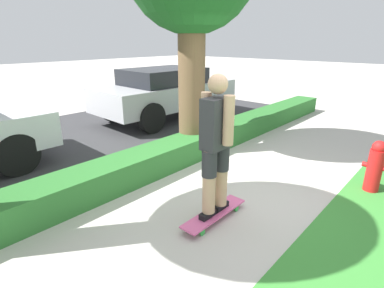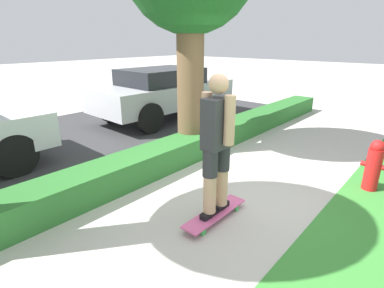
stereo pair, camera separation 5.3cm
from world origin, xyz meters
name	(u,v)px [view 1 (the left image)]	position (x,y,z in m)	size (l,w,h in m)	color
ground_plane	(234,202)	(0.00, 0.00, 0.00)	(60.00, 60.00, 0.00)	#BCB7AD
street_asphalt	(81,139)	(0.00, 4.20, 0.00)	(12.77, 5.00, 0.01)	#38383A
hedge_row	(157,159)	(0.00, 1.60, 0.21)	(12.77, 0.60, 0.43)	#2D702D
skateboard	(214,214)	(-0.52, -0.05, 0.08)	(1.02, 0.24, 0.10)	#DB5B93
skater_person	(216,144)	(-0.52, -0.05, 1.01)	(0.50, 0.44, 1.70)	black
parked_car_middle	(166,91)	(2.65, 4.14, 0.77)	(4.14, 1.85, 1.41)	#B7B7BC
fire_hydrant	(375,166)	(1.65, -1.32, 0.39)	(0.21, 0.34, 0.78)	red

